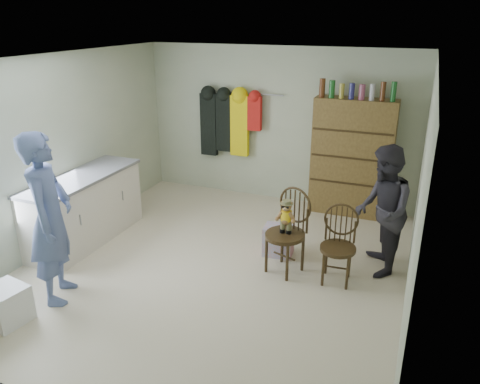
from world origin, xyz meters
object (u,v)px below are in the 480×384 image
at_px(chair_front, 288,225).
at_px(dresser, 352,157).
at_px(chair_far, 339,241).
at_px(counter, 85,208).

xyz_separation_m(chair_front, dresser, (0.40, 2.07, 0.31)).
height_order(chair_front, dresser, dresser).
relative_size(chair_front, chair_far, 1.13).
bearing_deg(chair_front, counter, -155.60).
relative_size(counter, chair_far, 2.01).
bearing_deg(counter, dresser, 35.69).
height_order(counter, chair_far, counter).
bearing_deg(chair_far, counter, 179.61).
distance_m(chair_far, dresser, 2.11).
xyz_separation_m(chair_far, dresser, (-0.21, 2.06, 0.42)).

